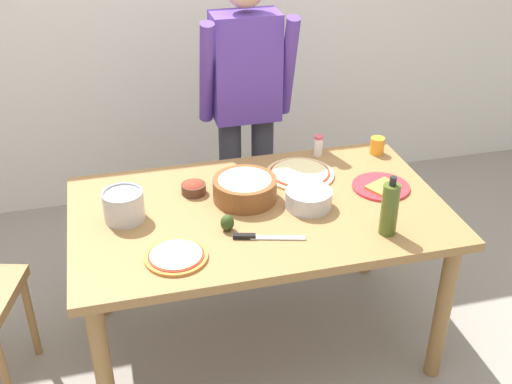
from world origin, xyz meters
TOP-DOWN VIEW (x-y plane):
  - ground at (0.00, 0.00)m, footprint 8.00×8.00m
  - dining_table at (0.00, 0.00)m, footprint 1.60×0.96m
  - person_cook at (0.13, 0.76)m, footprint 0.49×0.25m
  - pizza_raw_on_board at (0.26, 0.23)m, footprint 0.32×0.32m
  - pizza_cooked_on_tray at (-0.40, -0.28)m, footprint 0.24×0.24m
  - plate_with_slice at (0.58, 0.03)m, footprint 0.26×0.26m
  - popcorn_bowl at (-0.04, 0.09)m, footprint 0.28×0.28m
  - mixing_bowl_steel at (0.21, -0.04)m, footprint 0.20×0.20m
  - small_sauce_bowl at (-0.25, 0.19)m, footprint 0.11×0.11m
  - olive_oil_bottle at (0.45, -0.31)m, footprint 0.07×0.07m
  - steel_pot at (-0.56, 0.05)m, footprint 0.17×0.17m
  - cup_orange at (0.70, 0.36)m, footprint 0.07×0.07m
  - salt_shaker at (0.41, 0.41)m, footprint 0.04×0.04m
  - chef_knife at (-0.05, -0.23)m, footprint 0.29×0.10m
  - avocado at (-0.17, -0.14)m, footprint 0.06×0.06m

SIDE VIEW (x-z plane):
  - ground at x=0.00m, z-range 0.00..0.00m
  - dining_table at x=0.00m, z-range 0.29..1.05m
  - chef_knife at x=-0.05m, z-range 0.76..0.78m
  - plate_with_slice at x=0.58m, z-range 0.76..0.78m
  - pizza_cooked_on_tray at x=-0.40m, z-range 0.76..0.78m
  - pizza_raw_on_board at x=0.26m, z-range 0.76..0.78m
  - small_sauce_bowl at x=-0.25m, z-range 0.76..0.82m
  - avocado at x=-0.17m, z-range 0.76..0.83m
  - mixing_bowl_steel at x=0.21m, z-range 0.76..0.84m
  - cup_orange at x=0.70m, z-range 0.76..0.84m
  - salt_shaker at x=0.41m, z-range 0.76..0.87m
  - popcorn_bowl at x=-0.04m, z-range 0.76..0.88m
  - steel_pot at x=-0.56m, z-range 0.76..0.89m
  - olive_oil_bottle at x=0.45m, z-range 0.75..1.00m
  - person_cook at x=0.13m, z-range 0.13..1.75m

